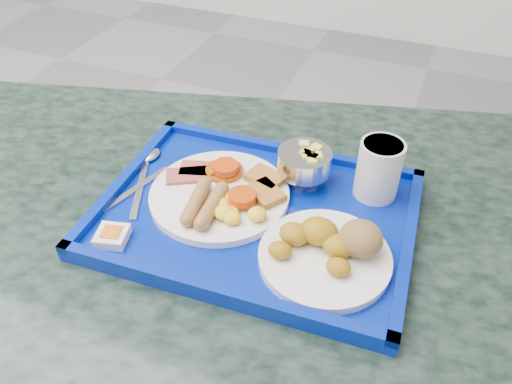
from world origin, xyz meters
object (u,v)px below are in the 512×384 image
main_plate (222,193)px  fruit_bowl (305,162)px  tray (256,214)px  table (228,299)px  juice_cup (379,168)px  bread_plate (330,249)px

main_plate → fruit_bowl: 0.14m
tray → main_plate: bearing=173.0°
table → main_plate: main_plate is taller
fruit_bowl → juice_cup: bearing=6.7°
main_plate → fruit_bowl: (0.11, 0.09, 0.03)m
table → juice_cup: (0.21, 0.14, 0.26)m
table → tray: tray is taller
main_plate → bread_plate: bread_plate is taller
main_plate → table: bearing=-64.8°
tray → fruit_bowl: (0.05, 0.10, 0.05)m
tray → fruit_bowl: fruit_bowl is taller
tray → main_plate: main_plate is taller
tray → bread_plate: (0.13, -0.05, 0.03)m
tray → table: bearing=-147.4°
tray → bread_plate: bread_plate is taller
main_plate → bread_plate: (0.19, -0.06, 0.01)m
main_plate → bread_plate: bearing=-17.2°
table → fruit_bowl: fruit_bowl is taller
main_plate → tray: bearing=-7.0°
table → fruit_bowl: (0.09, 0.13, 0.25)m
bread_plate → juice_cup: (0.03, 0.17, 0.03)m
fruit_bowl → juice_cup: juice_cup is taller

